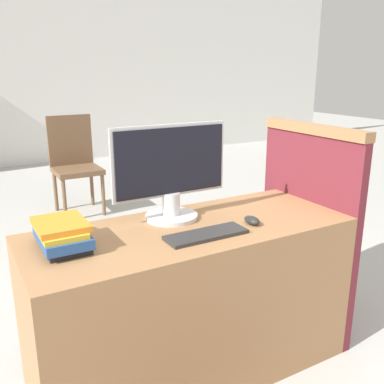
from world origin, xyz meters
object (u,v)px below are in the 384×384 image
at_px(mouse, 252,220).
at_px(far_chair, 74,160).
at_px(keyboard, 205,235).
at_px(book_stack, 62,234).
at_px(monitor, 171,173).

xyz_separation_m(mouse, far_chair, (-0.08, 2.80, -0.22)).
xyz_separation_m(keyboard, book_stack, (-0.55, 0.18, 0.05)).
bearing_deg(book_stack, far_chair, 74.61).
height_order(mouse, book_stack, book_stack).
bearing_deg(monitor, book_stack, -169.63).
bearing_deg(mouse, monitor, 138.29).
xyz_separation_m(monitor, keyboard, (0.02, -0.27, -0.21)).
relative_size(monitor, far_chair, 0.58).
height_order(monitor, book_stack, monitor).
distance_m(monitor, mouse, 0.43).
relative_size(keyboard, mouse, 3.78).
height_order(keyboard, mouse, mouse).
bearing_deg(far_chair, mouse, -142.19).
bearing_deg(mouse, far_chair, 91.69).
height_order(monitor, far_chair, monitor).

